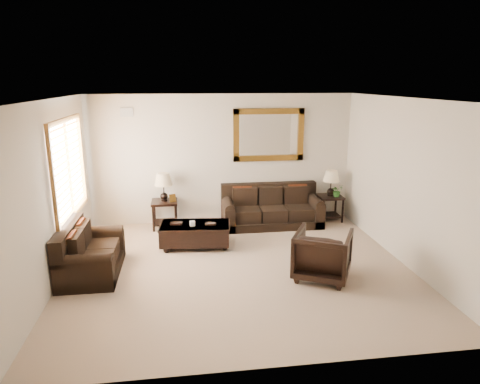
{
  "coord_description": "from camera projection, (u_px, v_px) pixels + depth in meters",
  "views": [
    {
      "loc": [
        -0.85,
        -6.34,
        2.97
      ],
      "look_at": [
        0.11,
        0.6,
        1.13
      ],
      "focal_mm": 32.0,
      "sensor_mm": 36.0,
      "label": 1
    }
  ],
  "objects": [
    {
      "name": "end_table_left",
      "position": [
        164.0,
        192.0,
        8.69
      ],
      "size": [
        0.52,
        0.52,
        1.15
      ],
      "color": "black",
      "rests_on": "room"
    },
    {
      "name": "coffee_table",
      "position": [
        195.0,
        232.0,
        7.81
      ],
      "size": [
        1.32,
        0.8,
        0.53
      ],
      "rotation": [
        0.0,
        0.0,
        -0.1
      ],
      "color": "black",
      "rests_on": "room"
    },
    {
      "name": "end_table_right",
      "position": [
        331.0,
        188.0,
        9.18
      ],
      "size": [
        0.5,
        0.5,
        1.1
      ],
      "color": "black",
      "rests_on": "room"
    },
    {
      "name": "window",
      "position": [
        69.0,
        169.0,
        7.05
      ],
      "size": [
        0.07,
        1.96,
        1.66
      ],
      "color": "white",
      "rests_on": "room"
    },
    {
      "name": "air_vent",
      "position": [
        127.0,
        112.0,
        8.47
      ],
      "size": [
        0.25,
        0.02,
        0.18
      ],
      "primitive_type": "cube",
      "color": "#999999",
      "rests_on": "room"
    },
    {
      "name": "sofa",
      "position": [
        271.0,
        211.0,
        9.0
      ],
      "size": [
        2.05,
        0.88,
        0.84
      ],
      "color": "black",
      "rests_on": "room"
    },
    {
      "name": "potted_plant",
      "position": [
        337.0,
        192.0,
        9.13
      ],
      "size": [
        0.31,
        0.32,
        0.21
      ],
      "primitive_type": "imported",
      "rotation": [
        0.0,
        0.0,
        0.3
      ],
      "color": "#21511B",
      "rests_on": "end_table_right"
    },
    {
      "name": "mirror",
      "position": [
        269.0,
        135.0,
        8.97
      ],
      "size": [
        1.5,
        0.06,
        1.1
      ],
      "color": "#4C2E0F",
      "rests_on": "room"
    },
    {
      "name": "loveseat",
      "position": [
        88.0,
        256.0,
        6.7
      ],
      "size": [
        0.85,
        1.42,
        0.8
      ],
      "rotation": [
        0.0,
        0.0,
        1.57
      ],
      "color": "black",
      "rests_on": "room"
    },
    {
      "name": "armchair",
      "position": [
        323.0,
        252.0,
        6.53
      ],
      "size": [
        1.07,
        1.05,
        0.83
      ],
      "primitive_type": "imported",
      "rotation": [
        0.0,
        0.0,
        2.65
      ],
      "color": "black",
      "rests_on": "floor"
    },
    {
      "name": "room",
      "position": [
        238.0,
        188.0,
        6.6
      ],
      "size": [
        5.51,
        5.01,
        2.71
      ],
      "color": "gray",
      "rests_on": "ground"
    }
  ]
}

